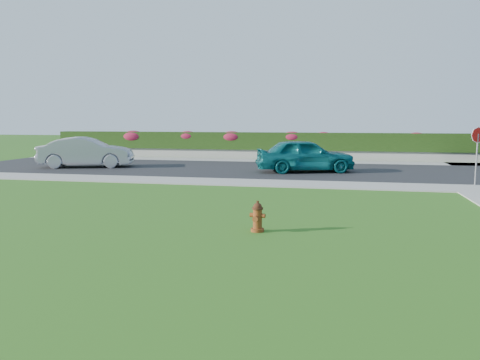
% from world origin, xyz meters
% --- Properties ---
extents(ground, '(120.00, 120.00, 0.00)m').
position_xyz_m(ground, '(0.00, 0.00, 0.00)').
color(ground, black).
rests_on(ground, ground).
extents(street_far, '(26.00, 8.00, 0.04)m').
position_xyz_m(street_far, '(-5.00, 14.00, 0.02)').
color(street_far, black).
rests_on(street_far, ground).
extents(sidewalk_far, '(24.00, 2.00, 0.04)m').
position_xyz_m(sidewalk_far, '(-6.00, 9.00, 0.02)').
color(sidewalk_far, gray).
rests_on(sidewalk_far, ground).
extents(curb_corner, '(2.00, 2.00, 0.04)m').
position_xyz_m(curb_corner, '(7.00, 9.00, 0.02)').
color(curb_corner, gray).
rests_on(curb_corner, ground).
extents(sidewalk_beyond, '(34.00, 2.00, 0.04)m').
position_xyz_m(sidewalk_beyond, '(-1.00, 19.00, 0.02)').
color(sidewalk_beyond, gray).
rests_on(sidewalk_beyond, ground).
extents(retaining_wall, '(34.00, 0.40, 0.60)m').
position_xyz_m(retaining_wall, '(-1.00, 20.50, 0.30)').
color(retaining_wall, gray).
rests_on(retaining_wall, ground).
extents(hedge, '(32.00, 0.90, 1.10)m').
position_xyz_m(hedge, '(-1.00, 20.60, 1.15)').
color(hedge, black).
rests_on(hedge, retaining_wall).
extents(fire_hydrant, '(0.37, 0.34, 0.71)m').
position_xyz_m(fire_hydrant, '(0.15, 1.04, 0.33)').
color(fire_hydrant, '#50200C').
rests_on(fire_hydrant, ground).
extents(sedan_teal, '(4.98, 3.17, 1.58)m').
position_xyz_m(sedan_teal, '(0.38, 13.20, 0.83)').
color(sedan_teal, '#0C5E62').
rests_on(sedan_teal, street_far).
extents(sedan_silver, '(5.04, 3.03, 1.57)m').
position_xyz_m(sedan_silver, '(-11.01, 13.14, 0.82)').
color(sedan_silver, '#94959B').
rests_on(sedan_silver, street_far).
extents(stop_sign, '(0.56, 0.28, 2.25)m').
position_xyz_m(stop_sign, '(7.05, 9.91, 1.65)').
color(stop_sign, slate).
rests_on(stop_sign, ground).
extents(flower_clump_a, '(1.55, 1.00, 0.78)m').
position_xyz_m(flower_clump_a, '(-11.72, 20.50, 1.39)').
color(flower_clump_a, '#A11B46').
rests_on(flower_clump_a, hedge).
extents(flower_clump_b, '(1.31, 0.84, 0.65)m').
position_xyz_m(flower_clump_b, '(-7.86, 20.50, 1.44)').
color(flower_clump_b, '#A11B46').
rests_on(flower_clump_b, hedge).
extents(flower_clump_c, '(1.46, 0.94, 0.73)m').
position_xyz_m(flower_clump_c, '(-4.85, 20.50, 1.41)').
color(flower_clump_c, '#A11B46').
rests_on(flower_clump_c, hedge).
extents(flower_clump_d, '(1.33, 0.86, 0.67)m').
position_xyz_m(flower_clump_d, '(-0.94, 20.50, 1.44)').
color(flower_clump_d, '#A11B46').
rests_on(flower_clump_d, hedge).
extents(flower_clump_e, '(1.08, 0.69, 0.54)m').
position_xyz_m(flower_clump_e, '(1.03, 20.50, 1.49)').
color(flower_clump_e, '#A11B46').
rests_on(flower_clump_e, hedge).
extents(flower_clump_f, '(1.08, 0.69, 0.54)m').
position_xyz_m(flower_clump_f, '(6.51, 20.50, 1.49)').
color(flower_clump_f, '#A11B46').
rests_on(flower_clump_f, hedge).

